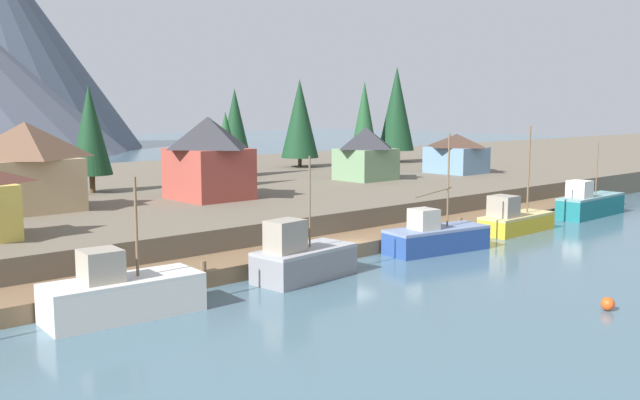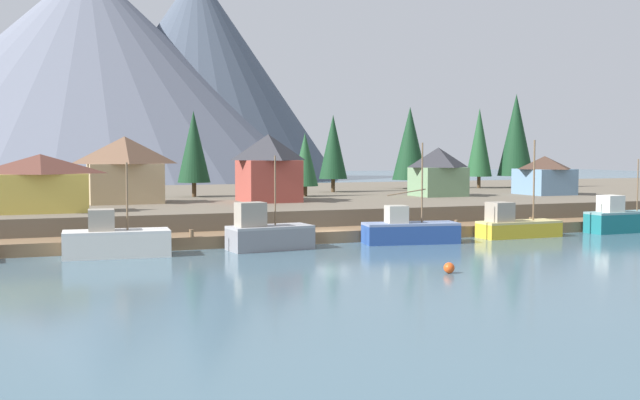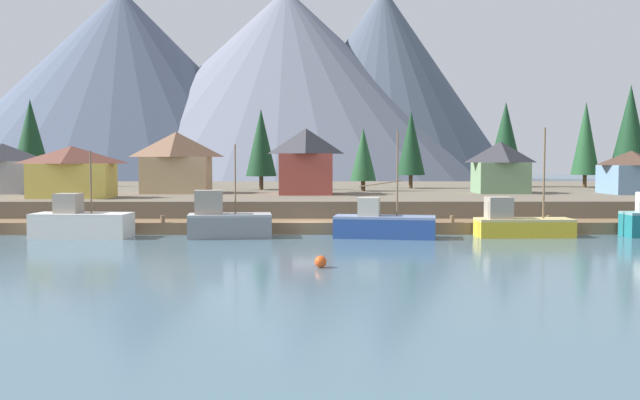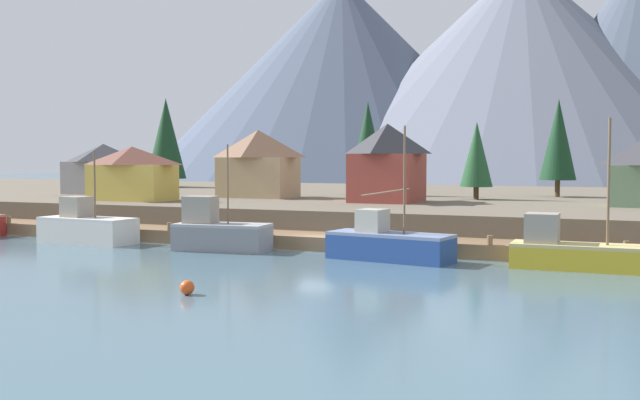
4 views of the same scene
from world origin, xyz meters
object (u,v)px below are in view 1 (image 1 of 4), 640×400
(fishing_boat_white, at_px, (121,294))
(house_green, at_px, (366,153))
(conifer_back_right, at_px, (90,130))
(fishing_boat_teal, at_px, (589,204))
(house_blue, at_px, (456,153))
(conifer_mid_right, at_px, (235,125))
(house_tan, at_px, (27,166))
(fishing_boat_blue, at_px, (435,237))
(fishing_boat_yellow, at_px, (514,220))
(conifer_back_left, at_px, (226,143))
(conifer_centre, at_px, (397,109))
(channel_buoy, at_px, (608,304))
(conifer_near_left, at_px, (364,117))
(conifer_near_right, at_px, (300,118))
(fishing_boat_grey, at_px, (302,259))
(house_red, at_px, (209,157))

(fishing_boat_white, relative_size, house_green, 1.36)
(conifer_back_right, bearing_deg, fishing_boat_teal, -39.51)
(house_blue, height_order, conifer_mid_right, conifer_mid_right)
(fishing_boat_white, height_order, house_tan, house_tan)
(fishing_boat_white, xyz_separation_m, fishing_boat_blue, (24.12, -0.24, -0.12))
(fishing_boat_yellow, relative_size, house_blue, 1.39)
(fishing_boat_blue, bearing_deg, house_blue, 44.22)
(fishing_boat_teal, bearing_deg, conifer_back_left, 131.16)
(house_tan, bearing_deg, conifer_mid_right, 24.41)
(conifer_centre, height_order, channel_buoy, conifer_centre)
(fishing_boat_blue, xyz_separation_m, conifer_centre, (35.77, 36.09, 9.05))
(fishing_boat_teal, distance_m, house_tan, 49.68)
(conifer_mid_right, bearing_deg, conifer_back_right, -167.48)
(conifer_back_right, bearing_deg, conifer_near_left, 9.17)
(conifer_near_right, bearing_deg, fishing_boat_white, -138.86)
(channel_buoy, bearing_deg, conifer_mid_right, 76.54)
(fishing_boat_white, xyz_separation_m, conifer_centre, (59.88, 35.86, 8.92))
(conifer_centre, bearing_deg, fishing_boat_yellow, -124.86)
(house_green, relative_size, house_blue, 0.91)
(fishing_boat_grey, bearing_deg, conifer_back_left, 58.30)
(fishing_boat_teal, height_order, house_red, house_red)
(fishing_boat_white, height_order, fishing_boat_yellow, fishing_boat_yellow)
(fishing_boat_blue, distance_m, conifer_back_right, 33.41)
(house_red, bearing_deg, conifer_back_right, 117.79)
(fishing_boat_blue, xyz_separation_m, house_blue, (28.81, 20.16, 3.84))
(fishing_boat_yellow, bearing_deg, channel_buoy, -136.30)
(fishing_boat_blue, relative_size, conifer_back_left, 1.15)
(conifer_centre, relative_size, channel_buoy, 19.26)
(fishing_boat_grey, height_order, fishing_boat_blue, fishing_boat_blue)
(fishing_boat_grey, relative_size, fishing_boat_teal, 0.81)
(conifer_back_right, bearing_deg, channel_buoy, -81.26)
(fishing_boat_blue, xyz_separation_m, conifer_back_right, (-12.08, 30.30, 7.23))
(fishing_boat_grey, relative_size, house_red, 1.05)
(fishing_boat_blue, bearing_deg, house_green, 64.62)
(fishing_boat_white, xyz_separation_m, conifer_back_right, (12.03, 30.07, 7.10))
(house_blue, relative_size, conifer_centre, 0.47)
(conifer_mid_right, relative_size, conifer_centre, 0.74)
(fishing_boat_white, relative_size, fishing_boat_blue, 0.92)
(conifer_near_left, distance_m, conifer_back_right, 42.99)
(house_blue, bearing_deg, channel_buoy, -133.70)
(house_blue, bearing_deg, conifer_near_right, 114.55)
(house_green, distance_m, channel_buoy, 42.49)
(house_tan, xyz_separation_m, conifer_back_left, (20.97, 4.64, 0.84))
(conifer_centre, bearing_deg, fishing_boat_grey, -143.32)
(fishing_boat_white, distance_m, conifer_back_right, 33.15)
(conifer_near_right, bearing_deg, conifer_centre, -10.47)
(house_tan, relative_size, conifer_back_right, 0.76)
(house_red, relative_size, conifer_back_left, 0.95)
(house_red, relative_size, conifer_mid_right, 0.71)
(fishing_boat_grey, relative_size, channel_buoy, 10.60)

